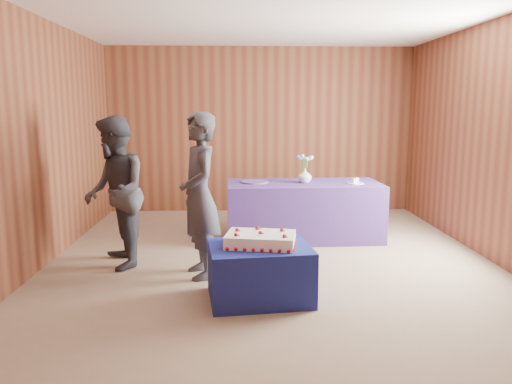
{
  "coord_description": "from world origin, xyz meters",
  "views": [
    {
      "loc": [
        -0.36,
        -5.29,
        1.73
      ],
      "look_at": [
        -0.17,
        0.1,
        0.81
      ],
      "focal_mm": 35.0,
      "sensor_mm": 36.0,
      "label": 1
    }
  ],
  "objects_px": {
    "sheet_cake": "(261,239)",
    "guest_right": "(115,193)",
    "guest_left": "(199,196)",
    "cake_table": "(260,272)",
    "vase": "(305,176)",
    "serving_table": "(303,211)"
  },
  "relations": [
    {
      "from": "sheet_cake",
      "to": "guest_right",
      "type": "height_order",
      "value": "guest_right"
    },
    {
      "from": "guest_left",
      "to": "guest_right",
      "type": "relative_size",
      "value": 1.03
    },
    {
      "from": "cake_table",
      "to": "guest_right",
      "type": "distance_m",
      "value": 1.9
    },
    {
      "from": "sheet_cake",
      "to": "guest_left",
      "type": "relative_size",
      "value": 0.42
    },
    {
      "from": "sheet_cake",
      "to": "guest_right",
      "type": "relative_size",
      "value": 0.43
    },
    {
      "from": "cake_table",
      "to": "guest_left",
      "type": "height_order",
      "value": "guest_left"
    },
    {
      "from": "guest_left",
      "to": "guest_right",
      "type": "xyz_separation_m",
      "value": [
        -0.93,
        0.34,
        -0.02
      ]
    },
    {
      "from": "guest_right",
      "to": "vase",
      "type": "bearing_deg",
      "value": 98.43
    },
    {
      "from": "serving_table",
      "to": "guest_left",
      "type": "xyz_separation_m",
      "value": [
        -1.26,
        -1.45,
        0.47
      ]
    },
    {
      "from": "serving_table",
      "to": "sheet_cake",
      "type": "xyz_separation_m",
      "value": [
        -0.66,
        -2.1,
        0.18
      ]
    },
    {
      "from": "serving_table",
      "to": "vase",
      "type": "xyz_separation_m",
      "value": [
        0.01,
        0.01,
        0.47
      ]
    },
    {
      "from": "guest_right",
      "to": "guest_left",
      "type": "bearing_deg",
      "value": 51.39
    },
    {
      "from": "guest_right",
      "to": "cake_table",
      "type": "bearing_deg",
      "value": 38.01
    },
    {
      "from": "vase",
      "to": "guest_left",
      "type": "xyz_separation_m",
      "value": [
        -1.27,
        -1.46,
        -0.0
      ]
    },
    {
      "from": "vase",
      "to": "guest_right",
      "type": "relative_size",
      "value": 0.11
    },
    {
      "from": "vase",
      "to": "guest_left",
      "type": "distance_m",
      "value": 1.93
    },
    {
      "from": "serving_table",
      "to": "vase",
      "type": "relative_size",
      "value": 10.67
    },
    {
      "from": "sheet_cake",
      "to": "guest_left",
      "type": "xyz_separation_m",
      "value": [
        -0.59,
        0.65,
        0.29
      ]
    },
    {
      "from": "sheet_cake",
      "to": "vase",
      "type": "distance_m",
      "value": 2.23
    },
    {
      "from": "cake_table",
      "to": "vase",
      "type": "distance_m",
      "value": 2.3
    },
    {
      "from": "serving_table",
      "to": "sheet_cake",
      "type": "distance_m",
      "value": 2.21
    },
    {
      "from": "vase",
      "to": "guest_left",
      "type": "bearing_deg",
      "value": -130.89
    }
  ]
}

